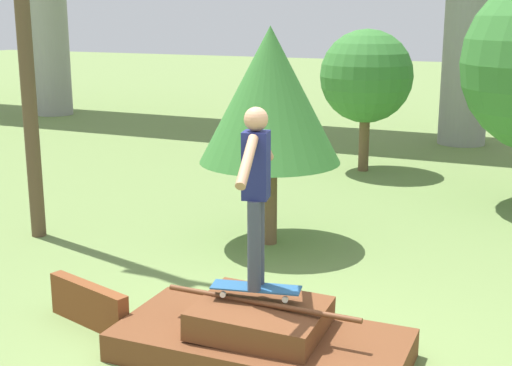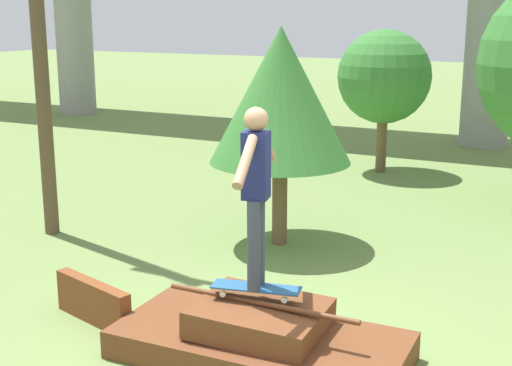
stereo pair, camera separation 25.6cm
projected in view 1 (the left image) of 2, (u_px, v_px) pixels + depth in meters
ground_plane at (261, 358)px, 6.48m from camera, size 80.00×80.00×0.00m
scrap_pile at (261, 338)px, 6.44m from camera, size 2.65×1.29×0.57m
scrap_plank_loose at (89, 305)px, 7.13m from camera, size 1.09×0.43×0.43m
skateboard at (256, 288)px, 6.43m from camera, size 0.84×0.39×0.09m
skater at (256, 185)px, 6.21m from camera, size 0.35×1.23×1.63m
tree_behind_right at (270, 96)px, 9.23m from camera, size 1.87×1.87×2.90m
tree_mid_back at (366, 77)px, 13.67m from camera, size 1.79×1.79×2.75m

